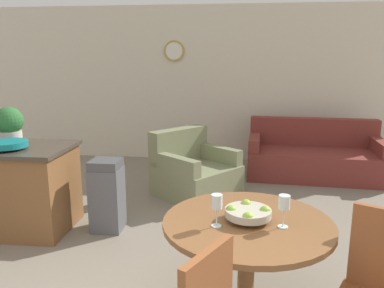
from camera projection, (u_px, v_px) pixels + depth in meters
name	position (u px, v px, depth m)	size (l,w,h in m)	color
wall_back	(202.00, 84.00, 6.63)	(8.00, 0.09, 2.70)	beige
dining_table	(247.00, 245.00, 2.42)	(1.09, 1.09, 0.75)	brown
fruit_bowl	(248.00, 213.00, 2.37)	(0.29, 0.29, 0.10)	#B7B29E
wine_glass_left	(217.00, 203.00, 2.27)	(0.07, 0.07, 0.21)	silver
wine_glass_right	(284.00, 204.00, 2.25)	(0.07, 0.07, 0.21)	silver
kitchen_island	(8.00, 188.00, 3.93)	(1.35, 0.81, 0.90)	brown
teal_bowl	(8.00, 144.00, 3.68)	(0.38, 0.38, 0.08)	#147A7F
potted_plant	(9.00, 124.00, 4.00)	(0.30, 0.30, 0.38)	beige
trash_bin	(107.00, 195.00, 3.92)	(0.31, 0.31, 0.76)	#56565B
couch	(314.00, 157.00, 5.82)	(2.07, 1.17, 0.86)	maroon
armchair	(194.00, 173.00, 4.99)	(1.27, 1.27, 0.86)	#7A7F5B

